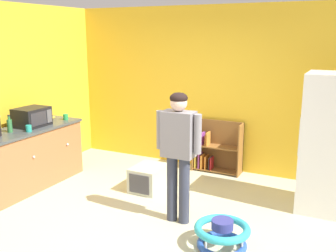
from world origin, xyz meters
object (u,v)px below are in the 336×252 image
baby_walker (222,234)px  pet_carrier (148,178)px  bookshelf (215,150)px  microwave (32,117)px  green_cup (66,117)px  banana_bunch (52,118)px  kitchen_counter (18,161)px  refrigerator (331,144)px  green_glass_bottle (10,125)px  standing_person (178,146)px  teal_cup (29,128)px

baby_walker → pet_carrier: bearing=144.5°
bookshelf → microwave: microwave is taller
microwave → green_cup: bearing=75.4°
banana_bunch → kitchen_counter: bearing=-84.6°
bookshelf → refrigerator: bearing=-23.0°
green_cup → banana_bunch: bearing=-162.7°
green_cup → green_glass_bottle: bearing=-99.1°
kitchen_counter → green_glass_bottle: bearing=-96.0°
standing_person → banana_bunch: (-2.55, 0.67, -0.03)m
teal_cup → microwave: bearing=126.6°
refrigerator → pet_carrier: (-2.40, -0.45, -0.71)m
bookshelf → baby_walker: bearing=-68.6°
bookshelf → pet_carrier: (-0.59, -1.21, -0.18)m
bookshelf → green_cup: size_ratio=8.95×
standing_person → green_glass_bottle: size_ratio=6.47×
teal_cup → green_glass_bottle: bearing=-148.2°
banana_bunch → teal_cup: bearing=-69.7°
teal_cup → green_cup: bearing=94.0°
refrigerator → standing_person: size_ratio=1.12×
teal_cup → kitchen_counter: bearing=-166.3°
bookshelf → pet_carrier: bookshelf is taller
green_cup → microwave: bearing=-104.6°
standing_person → pet_carrier: (-0.80, 0.71, -0.78)m
refrigerator → bookshelf: refrigerator is taller
banana_bunch → teal_cup: 0.82m
pet_carrier → green_glass_bottle: green_glass_bottle is taller
bookshelf → microwave: (-2.26, -1.74, 0.68)m
bookshelf → kitchen_counter: bearing=-137.6°
pet_carrier → green_cup: green_cup is taller
baby_walker → standing_person: bearing=152.5°
banana_bunch → green_glass_bottle: green_glass_bottle is taller
microwave → kitchen_counter: bearing=-90.2°
refrigerator → baby_walker: size_ratio=2.95×
bookshelf → green_cup: 2.49m
bookshelf → baby_walker: (0.89, -2.27, -0.21)m
kitchen_counter → teal_cup: bearing=13.7°
green_glass_bottle → kitchen_counter: bearing=84.0°
banana_bunch → baby_walker: bearing=-17.6°
microwave → green_glass_bottle: bearing=-91.4°
refrigerator → microwave: (-4.07, -0.97, 0.15)m
bookshelf → microwave: size_ratio=1.77×
pet_carrier → microwave: 1.95m
kitchen_counter → bookshelf: size_ratio=2.55×
kitchen_counter → green_cup: 1.03m
kitchen_counter → pet_carrier: bearing=27.1°
bookshelf → teal_cup: (-2.06, -2.02, 0.58)m
standing_person → green_cup: size_ratio=16.74×
pet_carrier → teal_cup: 1.84m
kitchen_counter → bookshelf: bearing=42.4°
refrigerator → bookshelf: 2.03m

